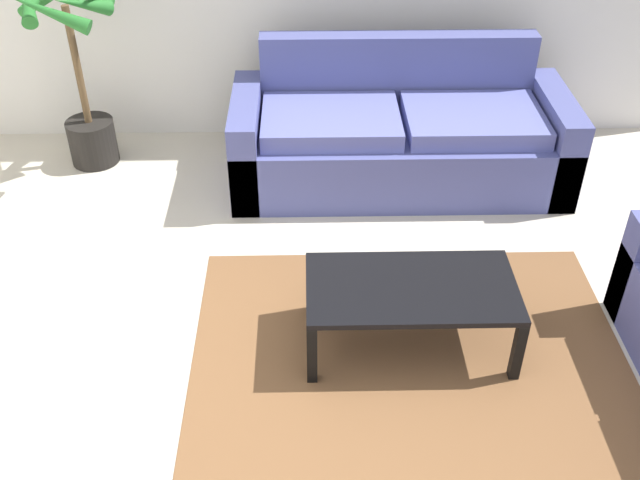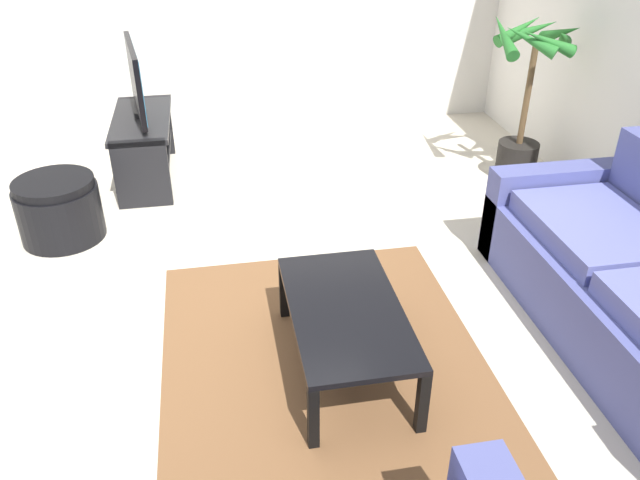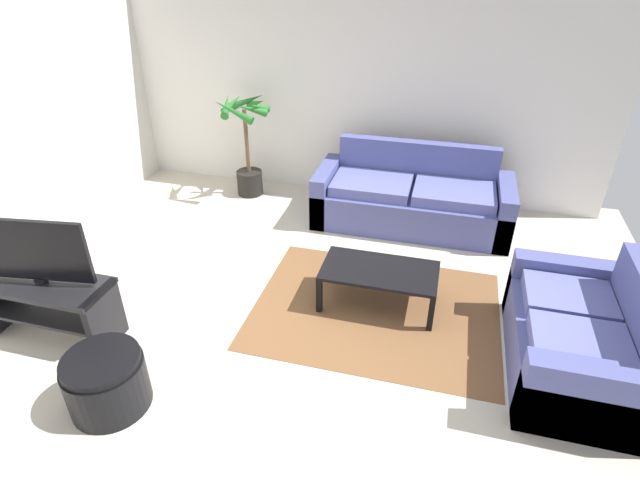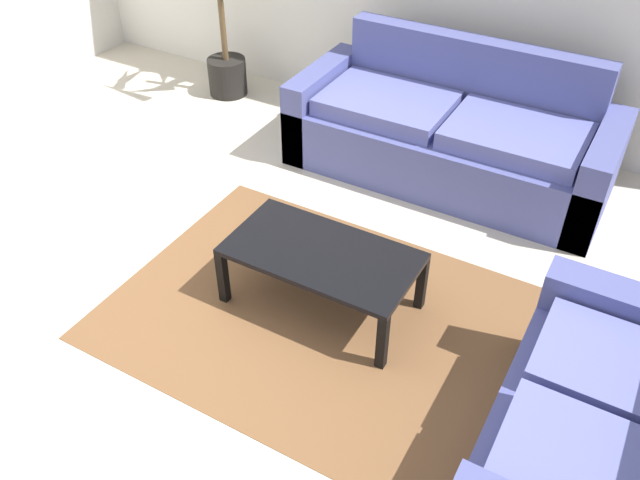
{
  "view_description": "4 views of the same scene",
  "coord_description": "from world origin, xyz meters",
  "px_view_note": "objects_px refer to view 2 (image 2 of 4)",
  "views": [
    {
      "loc": [
        0.17,
        -2.13,
        2.71
      ],
      "look_at": [
        0.23,
        0.75,
        0.59
      ],
      "focal_mm": 41.53,
      "sensor_mm": 36.0,
      "label": 1
    },
    {
      "loc": [
        3.16,
        0.06,
        2.28
      ],
      "look_at": [
        0.36,
        0.57,
        0.6
      ],
      "focal_mm": 35.62,
      "sensor_mm": 36.0,
      "label": 2
    },
    {
      "loc": [
        1.12,
        -3.08,
        2.92
      ],
      "look_at": [
        0.11,
        0.68,
        0.58
      ],
      "focal_mm": 28.15,
      "sensor_mm": 36.0,
      "label": 3
    },
    {
      "loc": [
        2.02,
        -1.73,
        2.66
      ],
      "look_at": [
        0.67,
        0.63,
        0.47
      ],
      "focal_mm": 37.13,
      "sensor_mm": 36.0,
      "label": 4
    }
  ],
  "objects_px": {
    "tv_stand": "(144,139)",
    "potted_palm": "(525,106)",
    "coffee_table": "(346,315)",
    "tv": "(136,80)",
    "ottoman": "(59,209)"
  },
  "relations": [
    {
      "from": "tv",
      "to": "potted_palm",
      "type": "relative_size",
      "value": 0.72
    },
    {
      "from": "tv_stand",
      "to": "ottoman",
      "type": "bearing_deg",
      "value": -31.14
    },
    {
      "from": "potted_palm",
      "to": "ottoman",
      "type": "bearing_deg",
      "value": -84.5
    },
    {
      "from": "tv_stand",
      "to": "coffee_table",
      "type": "height_order",
      "value": "tv_stand"
    },
    {
      "from": "tv",
      "to": "potted_palm",
      "type": "height_order",
      "value": "potted_palm"
    },
    {
      "from": "coffee_table",
      "to": "ottoman",
      "type": "bearing_deg",
      "value": -135.21
    },
    {
      "from": "ottoman",
      "to": "tv",
      "type": "bearing_deg",
      "value": 148.73
    },
    {
      "from": "coffee_table",
      "to": "potted_palm",
      "type": "distance_m",
      "value": 2.79
    },
    {
      "from": "ottoman",
      "to": "coffee_table",
      "type": "bearing_deg",
      "value": 44.79
    },
    {
      "from": "tv",
      "to": "potted_palm",
      "type": "bearing_deg",
      "value": 79.47
    },
    {
      "from": "ottoman",
      "to": "tv_stand",
      "type": "bearing_deg",
      "value": 148.86
    },
    {
      "from": "tv_stand",
      "to": "potted_palm",
      "type": "xyz_separation_m",
      "value": [
        0.56,
        3.02,
        0.28
      ]
    },
    {
      "from": "tv_stand",
      "to": "coffee_table",
      "type": "bearing_deg",
      "value": 23.48
    },
    {
      "from": "tv",
      "to": "ottoman",
      "type": "relative_size",
      "value": 1.67
    },
    {
      "from": "potted_palm",
      "to": "tv_stand",
      "type": "bearing_deg",
      "value": -100.51
    }
  ]
}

